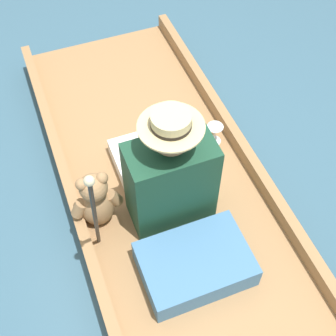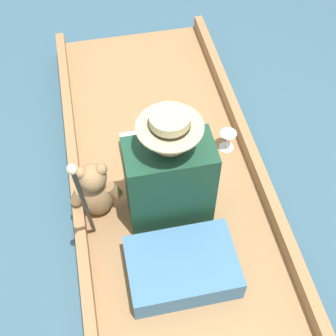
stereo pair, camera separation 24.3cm
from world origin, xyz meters
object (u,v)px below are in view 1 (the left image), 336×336
Objects in this scene: teddy_bear at (96,201)px; walking_cane at (94,211)px; seated_person at (166,173)px; wine_glass at (215,130)px.

teddy_bear is 0.46× the size of walking_cane.
walking_cane is (-0.04, -0.27, 0.33)m from teddy_bear.
walking_cane reaches higher than teddy_bear.
teddy_bear is at bearing 80.72° from walking_cane.
walking_cane is (-0.44, -0.25, 0.24)m from seated_person.
seated_person is 0.59m from wine_glass.
seated_person is at bearing -144.30° from wine_glass.
walking_cane is at bearing -152.88° from seated_person.
wine_glass is (0.46, 0.33, -0.18)m from seated_person.
seated_person is 5.71× the size of wine_glass.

